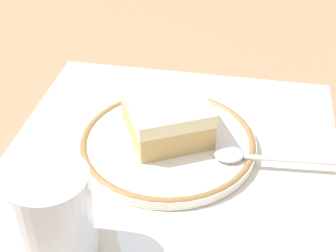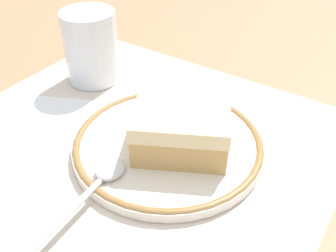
{
  "view_description": "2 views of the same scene",
  "coord_description": "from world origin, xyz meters",
  "px_view_note": "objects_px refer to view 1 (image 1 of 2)",
  "views": [
    {
      "loc": [
        -0.4,
        -0.07,
        0.36
      ],
      "look_at": [
        0.04,
        0.01,
        0.03
      ],
      "focal_mm": 53.37,
      "sensor_mm": 36.0,
      "label": 1
    },
    {
      "loc": [
        0.21,
        -0.26,
        0.27
      ],
      "look_at": [
        0.04,
        0.01,
        0.03
      ],
      "focal_mm": 41.67,
      "sensor_mm": 36.0,
      "label": 2
    }
  ],
  "objects_px": {
    "cup": "(55,222)",
    "cake_slice": "(167,116)",
    "spoon": "(248,156)",
    "plate": "(168,143)"
  },
  "relations": [
    {
      "from": "plate",
      "to": "spoon",
      "type": "bearing_deg",
      "value": -100.81
    },
    {
      "from": "plate",
      "to": "spoon",
      "type": "relative_size",
      "value": 1.45
    },
    {
      "from": "cup",
      "to": "cake_slice",
      "type": "bearing_deg",
      "value": -19.57
    },
    {
      "from": "spoon",
      "to": "cup",
      "type": "bearing_deg",
      "value": 133.13
    },
    {
      "from": "plate",
      "to": "spoon",
      "type": "xyz_separation_m",
      "value": [
        -0.02,
        -0.09,
        0.01
      ]
    },
    {
      "from": "cake_slice",
      "to": "cup",
      "type": "relative_size",
      "value": 1.31
    },
    {
      "from": "cake_slice",
      "to": "cup",
      "type": "height_order",
      "value": "cup"
    },
    {
      "from": "cake_slice",
      "to": "plate",
      "type": "bearing_deg",
      "value": -163.63
    },
    {
      "from": "cake_slice",
      "to": "spoon",
      "type": "distance_m",
      "value": 0.1
    },
    {
      "from": "spoon",
      "to": "plate",
      "type": "bearing_deg",
      "value": 79.19
    }
  ]
}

